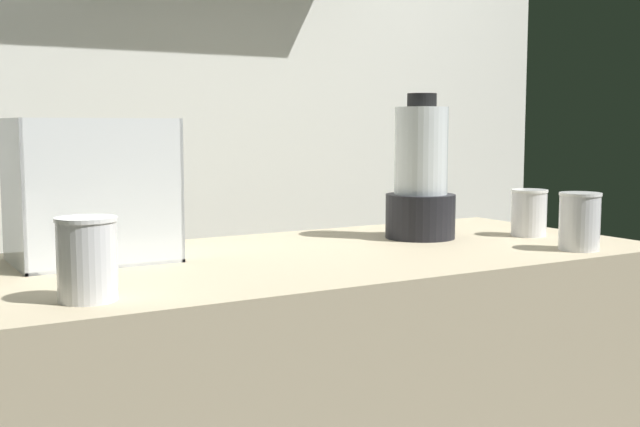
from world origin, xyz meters
TOP-DOWN VIEW (x-y plane):
  - back_wall_unit at (-0.00, 0.77)m, footprint 2.60×0.24m
  - carrot_display_bin at (-0.42, 0.14)m, footprint 0.29×0.21m
  - blender_pitcher at (0.31, 0.07)m, footprint 0.16×0.16m
  - juice_cup_pomegranate_far_left at (-0.52, -0.21)m, footprint 0.09×0.09m
  - juice_cup_orange_left at (0.48, -0.24)m, footprint 0.09×0.09m
  - juice_cup_beet_middle at (0.55, -0.03)m, footprint 0.08×0.08m

SIDE VIEW (x-z plane):
  - juice_cup_beet_middle at x=0.55m, z-range 0.89..1.00m
  - juice_cup_orange_left at x=0.48m, z-range 0.89..1.01m
  - juice_cup_pomegranate_far_left at x=-0.52m, z-range 0.89..1.02m
  - carrot_display_bin at x=-0.42m, z-range 0.85..1.12m
  - blender_pitcher at x=0.31m, z-range 0.87..1.20m
  - back_wall_unit at x=0.00m, z-range 0.01..2.51m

